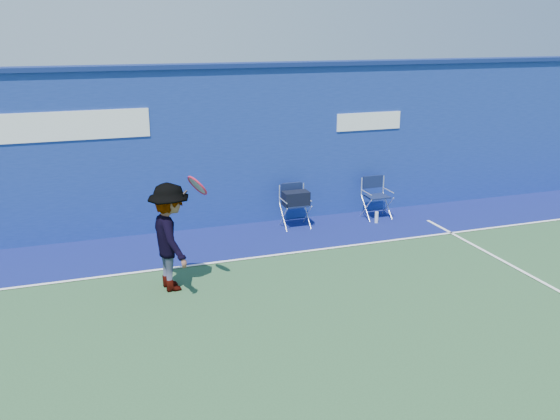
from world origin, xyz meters
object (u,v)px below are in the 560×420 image
object	(u,v)px
directors_chair_left	(295,209)
directors_chair_right	(376,205)
water_bottle	(377,217)
tennis_player	(171,237)

from	to	relation	value
directors_chair_left	directors_chair_right	size ratio (longest dim) A/B	1.01
directors_chair_left	water_bottle	xyz separation A→B (m)	(1.60, -0.30, -0.24)
water_bottle	tennis_player	bearing A→B (deg)	-157.72
tennis_player	water_bottle	bearing A→B (deg)	22.28
directors_chair_left	tennis_player	size ratio (longest dim) A/B	0.48
directors_chair_left	water_bottle	size ratio (longest dim) A/B	3.61
tennis_player	directors_chair_right	bearing A→B (deg)	24.99
water_bottle	tennis_player	world-z (taller)	tennis_player
directors_chair_right	tennis_player	distance (m)	4.93
directors_chair_right	water_bottle	distance (m)	0.38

